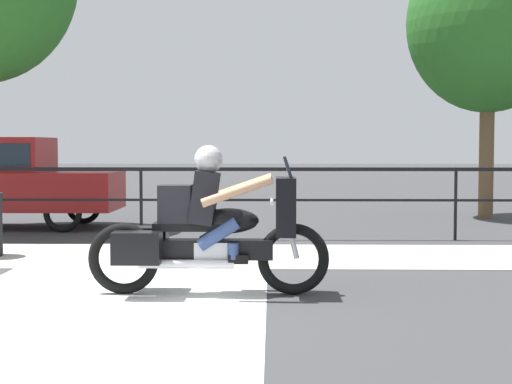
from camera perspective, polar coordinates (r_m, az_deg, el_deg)
The scene contains 6 objects.
ground_plane at distance 7.82m, azimuth -14.80°, elevation -7.98°, with size 120.00×120.00×0.00m, color #38383A.
sidewalk_band at distance 11.09m, azimuth -9.96°, elevation -4.56°, with size 44.00×2.40×0.01m, color #B7B2A8.
crosswalk_band at distance 7.51m, azimuth -11.48°, elevation -8.38°, with size 3.15×6.00×0.01m, color silver.
fence_railing at distance 12.87m, azimuth -8.37°, elevation 0.67°, with size 36.00×0.05×1.18m.
motorcycle at distance 8.04m, azimuth -3.51°, elevation -2.66°, with size 2.48×0.76×1.53m.
tree_behind_sign at distance 17.43m, azimuth 16.57°, elevation 11.67°, with size 3.41×3.41×5.97m.
Camera 1 is at (2.13, -7.37, 1.53)m, focal length 55.00 mm.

